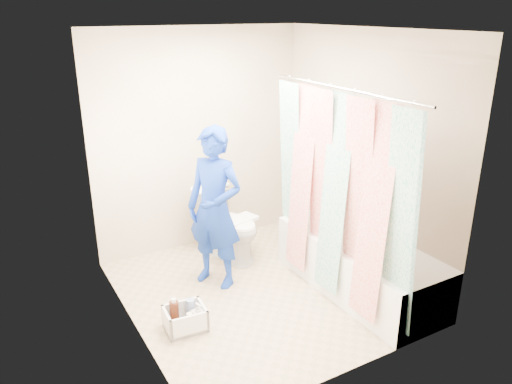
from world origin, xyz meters
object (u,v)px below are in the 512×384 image
bathtub (359,264)px  plumber (215,208)px  toilet (229,224)px  cleaning_caddy (187,319)px

bathtub → plumber: plumber is taller
bathtub → toilet: bearing=122.2°
toilet → plumber: plumber is taller
plumber → toilet: bearing=107.3°
toilet → plumber: 0.68m
plumber → cleaning_caddy: size_ratio=4.40×
toilet → cleaning_caddy: toilet is taller
plumber → cleaning_caddy: plumber is taller
toilet → bathtub: bearing=-73.0°
cleaning_caddy → toilet: bearing=52.4°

